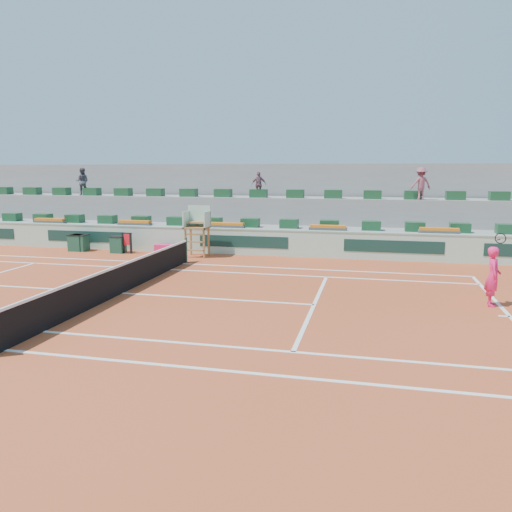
# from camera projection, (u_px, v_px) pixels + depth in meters

# --- Properties ---
(ground) EXTENTS (90.00, 90.00, 0.00)m
(ground) POSITION_uv_depth(u_px,v_px,m) (122.00, 293.00, 16.59)
(ground) COLOR #A4401F
(ground) RESTS_ON ground
(seating_tier_lower) EXTENTS (36.00, 4.00, 1.20)m
(seating_tier_lower) POSITION_uv_depth(u_px,v_px,m) (218.00, 235.00, 26.76)
(seating_tier_lower) COLOR gray
(seating_tier_lower) RESTS_ON ground
(seating_tier_upper) EXTENTS (36.00, 2.40, 2.60)m
(seating_tier_upper) POSITION_uv_depth(u_px,v_px,m) (226.00, 220.00, 28.18)
(seating_tier_upper) COLOR gray
(seating_tier_upper) RESTS_ON ground
(stadium_back_wall) EXTENTS (36.00, 0.40, 4.40)m
(stadium_back_wall) POSITION_uv_depth(u_px,v_px,m) (234.00, 202.00, 29.56)
(stadium_back_wall) COLOR gray
(stadium_back_wall) RESTS_ON ground
(player_bag) EXTENTS (0.99, 0.44, 0.44)m
(player_bag) POSITION_uv_depth(u_px,v_px,m) (165.00, 249.00, 24.55)
(player_bag) COLOR #F82068
(player_bag) RESTS_ON ground
(spectator_left) EXTENTS (0.93, 0.82, 1.59)m
(spectator_left) POSITION_uv_depth(u_px,v_px,m) (82.00, 182.00, 29.25)
(spectator_left) COLOR #474853
(spectator_left) RESTS_ON seating_tier_upper
(spectator_mid) EXTENTS (0.87, 0.61, 1.38)m
(spectator_mid) POSITION_uv_depth(u_px,v_px,m) (259.00, 185.00, 26.81)
(spectator_mid) COLOR #774F5E
(spectator_mid) RESTS_ON seating_tier_upper
(spectator_right) EXTENTS (1.17, 0.93, 1.59)m
(spectator_right) POSITION_uv_depth(u_px,v_px,m) (421.00, 184.00, 24.66)
(spectator_right) COLOR #944A59
(spectator_right) RESTS_ON seating_tier_upper
(court_lines) EXTENTS (23.89, 11.09, 0.01)m
(court_lines) POSITION_uv_depth(u_px,v_px,m) (122.00, 293.00, 16.59)
(court_lines) COLOR white
(court_lines) RESTS_ON ground
(tennis_net) EXTENTS (0.10, 11.97, 1.10)m
(tennis_net) POSITION_uv_depth(u_px,v_px,m) (121.00, 278.00, 16.50)
(tennis_net) COLOR black
(tennis_net) RESTS_ON ground
(advertising_hoarding) EXTENTS (36.00, 0.34, 1.26)m
(advertising_hoarding) POSITION_uv_depth(u_px,v_px,m) (205.00, 240.00, 24.64)
(advertising_hoarding) COLOR #A7D2BB
(advertising_hoarding) RESTS_ON ground
(umpire_chair) EXTENTS (1.10, 0.90, 2.40)m
(umpire_chair) POSITION_uv_depth(u_px,v_px,m) (198.00, 224.00, 23.53)
(umpire_chair) COLOR olive
(umpire_chair) RESTS_ON ground
(seat_row_lower) EXTENTS (32.90, 0.60, 0.44)m
(seat_row_lower) POSITION_uv_depth(u_px,v_px,m) (213.00, 222.00, 25.76)
(seat_row_lower) COLOR #174525
(seat_row_lower) RESTS_ON seating_tier_lower
(seat_row_upper) EXTENTS (32.90, 0.60, 0.44)m
(seat_row_upper) POSITION_uv_depth(u_px,v_px,m) (223.00, 193.00, 27.35)
(seat_row_upper) COLOR #174525
(seat_row_upper) RESTS_ON seating_tier_upper
(flower_planters) EXTENTS (26.80, 0.36, 0.28)m
(flower_planters) POSITION_uv_depth(u_px,v_px,m) (180.00, 224.00, 25.34)
(flower_planters) COLOR #4B4B4B
(flower_planters) RESTS_ON seating_tier_lower
(drink_cooler_a) EXTENTS (0.68, 0.59, 0.84)m
(drink_cooler_a) POSITION_uv_depth(u_px,v_px,m) (118.00, 244.00, 24.72)
(drink_cooler_a) COLOR #164431
(drink_cooler_a) RESTS_ON ground
(drink_cooler_b) EXTENTS (0.79, 0.68, 0.84)m
(drink_cooler_b) POSITION_uv_depth(u_px,v_px,m) (80.00, 243.00, 25.32)
(drink_cooler_b) COLOR #164431
(drink_cooler_b) RESTS_ON ground
(drink_cooler_c) EXTENTS (0.72, 0.62, 0.84)m
(drink_cooler_c) POSITION_uv_depth(u_px,v_px,m) (77.00, 243.00, 25.29)
(drink_cooler_c) COLOR #164431
(drink_cooler_c) RESTS_ON ground
(towel_rack) EXTENTS (0.53, 0.09, 1.03)m
(towel_rack) POSITION_uv_depth(u_px,v_px,m) (127.00, 241.00, 24.50)
(towel_rack) COLOR black
(towel_rack) RESTS_ON ground
(tennis_player) EXTENTS (0.49, 0.91, 2.28)m
(tennis_player) POSITION_uv_depth(u_px,v_px,m) (493.00, 276.00, 14.95)
(tennis_player) COLOR #F82068
(tennis_player) RESTS_ON ground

